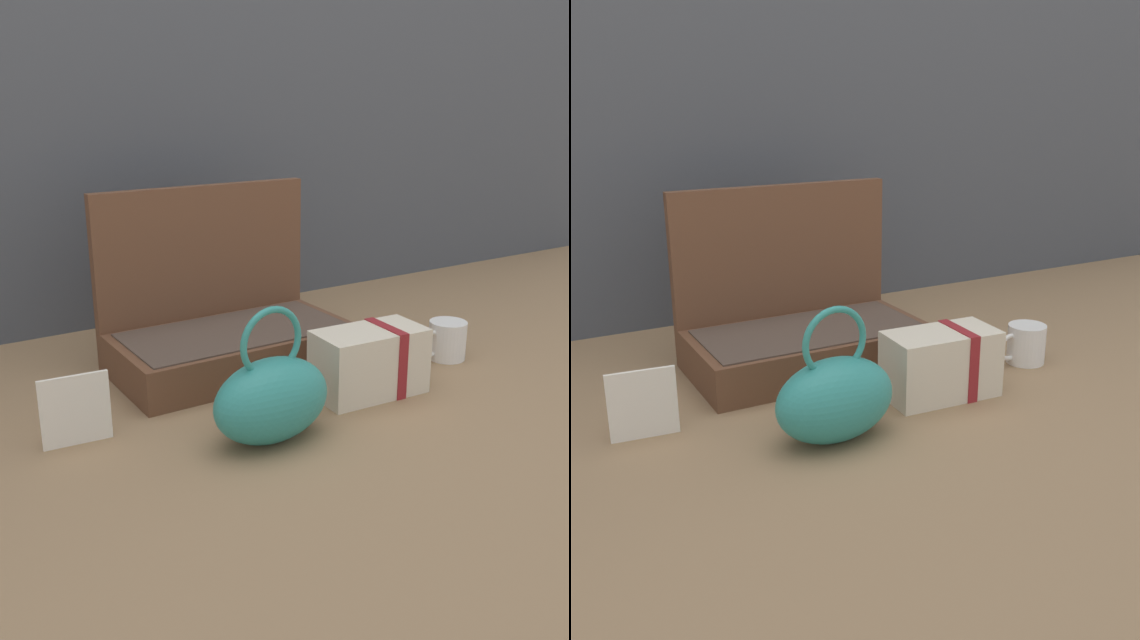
{
  "view_description": "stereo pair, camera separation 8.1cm",
  "coord_description": "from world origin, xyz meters",
  "views": [
    {
      "loc": [
        -0.68,
        -1.06,
        0.55
      ],
      "look_at": [
        -0.02,
        -0.02,
        0.15
      ],
      "focal_mm": 40.15,
      "sensor_mm": 36.0,
      "label": 1
    },
    {
      "loc": [
        -0.61,
        -1.1,
        0.55
      ],
      "look_at": [
        -0.02,
        -0.02,
        0.15
      ],
      "focal_mm": 40.15,
      "sensor_mm": 36.0,
      "label": 2
    }
  ],
  "objects": [
    {
      "name": "cream_toiletry_bag",
      "position": [
        0.12,
        -0.1,
        0.06
      ],
      "size": [
        0.21,
        0.12,
        0.13
      ],
      "color": "beige",
      "rests_on": "ground_plane"
    },
    {
      "name": "ground_plane",
      "position": [
        0.0,
        0.0,
        0.0
      ],
      "size": [
        6.0,
        6.0,
        0.0
      ],
      "primitive_type": "plane",
      "color": "#8C6D4C"
    },
    {
      "name": "back_wall",
      "position": [
        0.0,
        0.58,
        0.7
      ],
      "size": [
        3.2,
        0.06,
        1.4
      ],
      "primitive_type": "cube",
      "color": "#474C54",
      "rests_on": "ground_plane"
    },
    {
      "name": "teal_pouch_handbag",
      "position": [
        -0.13,
        -0.16,
        0.07
      ],
      "size": [
        0.22,
        0.14,
        0.23
      ],
      "color": "teal",
      "rests_on": "ground_plane"
    },
    {
      "name": "coffee_mug",
      "position": [
        0.37,
        -0.05,
        0.04
      ],
      "size": [
        0.11,
        0.08,
        0.08
      ],
      "color": "white",
      "rests_on": "ground_plane"
    },
    {
      "name": "open_suitcase",
      "position": [
        -0.03,
        0.18,
        0.08
      ],
      "size": [
        0.48,
        0.27,
        0.36
      ],
      "color": "brown",
      "rests_on": "ground_plane"
    },
    {
      "name": "info_card_left",
      "position": [
        -0.4,
        -0.01,
        0.06
      ],
      "size": [
        0.11,
        0.02,
        0.12
      ],
      "primitive_type": "cube",
      "rotation": [
        0.0,
        0.0,
        -0.1
      ],
      "color": "white",
      "rests_on": "ground_plane"
    }
  ]
}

